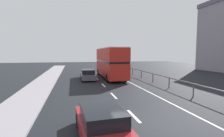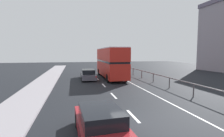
{
  "view_description": "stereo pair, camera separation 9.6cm",
  "coord_description": "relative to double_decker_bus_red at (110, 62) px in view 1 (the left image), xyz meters",
  "views": [
    {
      "loc": [
        -3.26,
        -7.73,
        3.48
      ],
      "look_at": [
        0.11,
        6.59,
        2.14
      ],
      "focal_mm": 27.2,
      "sensor_mm": 36.0,
      "label": 1
    },
    {
      "loc": [
        -3.17,
        -7.75,
        3.48
      ],
      "look_at": [
        0.11,
        6.59,
        2.14
      ],
      "focal_mm": 27.2,
      "sensor_mm": 36.0,
      "label": 2
    }
  ],
  "objects": [
    {
      "name": "ground_plane",
      "position": [
        -1.93,
        -15.37,
        -2.3
      ],
      "size": [
        74.29,
        120.0,
        0.1
      ],
      "primitive_type": "cube",
      "color": "black"
    },
    {
      "name": "lane_paint_markings",
      "position": [
        0.23,
        -6.79,
        -2.25
      ],
      "size": [
        3.53,
        46.0,
        0.01
      ],
      "color": "silver",
      "rests_on": "ground"
    },
    {
      "name": "bridge_side_railing",
      "position": [
        4.2,
        -6.37,
        -1.38
      ],
      "size": [
        0.1,
        42.0,
        1.07
      ],
      "color": "#4D4649",
      "rests_on": "ground"
    },
    {
      "name": "double_decker_bus_red",
      "position": [
        0.0,
        0.0,
        0.0
      ],
      "size": [
        2.52,
        10.08,
        4.2
      ],
      "rotation": [
        0.0,
        0.0,
        0.0
      ],
      "color": "#B52018",
      "rests_on": "ground"
    },
    {
      "name": "hatchback_car_near",
      "position": [
        -4.1,
        -16.6,
        -1.61
      ],
      "size": [
        1.95,
        4.14,
        1.33
      ],
      "rotation": [
        0.0,
        0.0,
        0.06
      ],
      "color": "maroon",
      "rests_on": "ground"
    },
    {
      "name": "sedan_car_ahead",
      "position": [
        -3.25,
        -1.0,
        -1.59
      ],
      "size": [
        1.82,
        4.31,
        1.38
      ],
      "rotation": [
        0.0,
        0.0,
        -0.0
      ],
      "color": "#4E4B58",
      "rests_on": "ground"
    }
  ]
}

